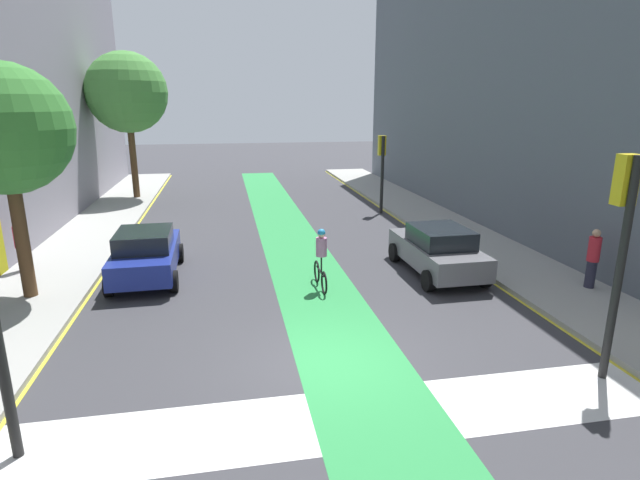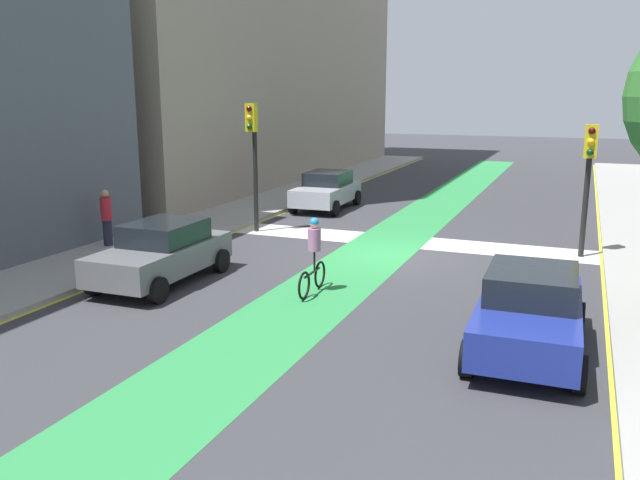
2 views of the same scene
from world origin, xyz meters
The scene contains 13 objects.
ground_plane centered at (0.00, 0.00, 0.00)m, with size 120.00×120.00×0.00m, color #38383D.
bike_lane_paint centered at (0.52, 0.00, 0.00)m, with size 2.40×60.00×0.01m, color #2D8C47.
crosswalk_band centered at (0.00, -2.00, 0.00)m, with size 12.00×1.80×0.01m, color silver.
curb_stripe_left centered at (-6.00, 0.00, 0.01)m, with size 0.16×60.00×0.01m, color yellow.
sidewalk_right centered at (7.50, 0.00, 0.07)m, with size 3.00×60.00×0.15m, color #9E9E99.
curb_stripe_right centered at (6.00, 0.00, 0.01)m, with size 0.16×60.00×0.01m, color yellow.
traffic_signal_near_right centered at (5.34, -1.49, 3.12)m, with size 0.35×0.52×4.46m.
traffic_signal_near_left centered at (-5.39, -1.84, 2.76)m, with size 0.35×0.52×3.92m.
car_grey_right_far centered at (4.62, 5.01, 0.80)m, with size 2.06×4.22×1.57m.
car_silver_right_near centered at (4.72, -6.86, 0.80)m, with size 2.12×4.25×1.57m.
car_blue_left_far centered at (-4.52, 6.33, 0.80)m, with size 2.08×4.23×1.57m.
cyclist_in_lane centered at (0.68, 4.35, 0.97)m, with size 0.32×1.73×1.86m.
pedestrian_sidewalk_right_a centered at (8.33, 2.64, 1.04)m, with size 0.34×0.34×1.74m.
Camera 2 is at (-5.20, 18.50, 4.76)m, focal length 36.49 mm.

